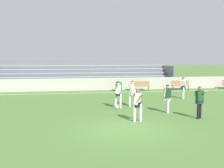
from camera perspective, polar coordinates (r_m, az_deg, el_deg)
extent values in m
plane|color=#517A38|center=(12.62, 2.69, -9.37)|extent=(160.00, 160.00, 0.00)
cube|color=white|center=(24.64, -3.17, -1.82)|extent=(44.00, 0.12, 0.01)
cube|color=#BCB7AD|center=(26.41, -3.59, -0.03)|extent=(48.00, 0.16, 1.17)
cube|color=#B2B2B7|center=(27.42, -5.16, -0.28)|extent=(18.19, 0.36, 0.08)
cube|color=slate|center=(27.25, -5.13, -0.71)|extent=(18.19, 0.04, 0.37)
cube|color=#B2B2B7|center=(28.06, -5.26, 0.61)|extent=(18.19, 0.36, 0.08)
cube|color=slate|center=(27.87, -5.23, 0.20)|extent=(18.19, 0.04, 0.37)
cube|color=#B2B2B7|center=(28.69, -5.36, 1.46)|extent=(18.19, 0.36, 0.08)
cube|color=slate|center=(28.51, -5.33, 1.06)|extent=(18.19, 0.04, 0.37)
cube|color=#B2B2B7|center=(29.34, -5.45, 2.28)|extent=(18.19, 0.36, 0.08)
cube|color=slate|center=(29.15, -5.42, 1.89)|extent=(18.19, 0.04, 0.37)
cube|color=#B2B2B7|center=(29.99, -5.54, 3.06)|extent=(18.19, 0.36, 0.08)
cube|color=slate|center=(29.80, -5.51, 2.69)|extent=(18.19, 0.04, 0.37)
cube|color=#B2B2B7|center=(30.64, -5.63, 3.80)|extent=(18.19, 0.36, 0.08)
cube|color=slate|center=(30.45, -5.60, 3.44)|extent=(18.19, 0.04, 0.37)
cube|color=slate|center=(30.93, 11.47, 1.69)|extent=(0.20, 3.72, 2.20)
cylinder|color=slate|center=(30.88, -5.66, 4.84)|extent=(18.19, 0.06, 0.06)
cube|color=#99754C|center=(27.34, 14.05, -0.28)|extent=(1.80, 0.40, 0.06)
cube|color=#99754C|center=(27.48, 13.91, 0.28)|extent=(1.80, 0.05, 0.40)
cylinder|color=#47474C|center=(27.07, 12.52, -0.78)|extent=(0.07, 0.07, 0.45)
cylinder|color=#47474C|center=(27.68, 15.52, -0.71)|extent=(0.07, 0.07, 0.45)
cube|color=#99754C|center=(26.03, 5.92, -0.44)|extent=(1.80, 0.40, 0.06)
cube|color=#99754C|center=(26.18, 5.82, 0.15)|extent=(1.80, 0.05, 0.40)
cylinder|color=#47474C|center=(25.87, 4.25, -0.96)|extent=(0.07, 0.07, 0.45)
cylinder|color=#47474C|center=(26.27, 7.56, -0.89)|extent=(0.07, 0.07, 0.45)
cylinder|color=#47474C|center=(29.45, 22.22, -0.55)|extent=(0.07, 0.07, 0.45)
cylinder|color=#2D7F3D|center=(25.52, 1.42, -0.58)|extent=(0.60, 0.60, 0.86)
cylinder|color=white|center=(17.50, 1.75, -3.50)|extent=(0.13, 0.13, 0.92)
cylinder|color=white|center=(17.59, 0.76, -3.45)|extent=(0.13, 0.13, 0.92)
cube|color=black|center=(17.48, 1.26, -2.06)|extent=(0.22, 0.36, 0.24)
cube|color=white|center=(17.44, 1.26, -1.08)|extent=(0.34, 0.38, 0.60)
cylinder|color=beige|center=(17.24, 1.05, -1.03)|extent=(0.29, 0.08, 0.50)
cylinder|color=beige|center=(17.63, 1.47, -0.88)|extent=(0.29, 0.08, 0.50)
sphere|color=beige|center=(17.39, 1.26, 0.18)|extent=(0.21, 0.21, 0.21)
sphere|color=black|center=(17.39, 1.26, 0.25)|extent=(0.20, 0.20, 0.20)
cylinder|color=white|center=(18.07, 3.69, -3.21)|extent=(0.13, 0.13, 0.92)
cylinder|color=white|center=(18.03, 4.86, -3.24)|extent=(0.13, 0.13, 0.92)
cube|color=white|center=(17.99, 4.28, -1.84)|extent=(0.24, 0.37, 0.24)
cube|color=white|center=(17.95, 4.29, -0.89)|extent=(0.39, 0.40, 0.60)
cylinder|color=beige|center=(18.15, 4.48, -0.69)|extent=(0.32, 0.10, 0.49)
cylinder|color=beige|center=(17.74, 4.10, -0.85)|extent=(0.32, 0.10, 0.49)
sphere|color=beige|center=(17.91, 4.30, 0.33)|extent=(0.21, 0.21, 0.21)
sphere|color=brown|center=(17.90, 4.30, 0.40)|extent=(0.20, 0.20, 0.20)
cylinder|color=black|center=(15.20, 17.37, -5.18)|extent=(0.13, 0.13, 0.94)
cylinder|color=black|center=(15.40, 17.79, -5.05)|extent=(0.13, 0.13, 0.94)
cube|color=#232847|center=(15.22, 17.64, -3.46)|extent=(0.41, 0.31, 0.24)
cube|color=#194228|center=(15.18, 17.67, -2.34)|extent=(0.44, 0.38, 0.58)
cylinder|color=#A87A5B|center=(15.20, 16.96, -2.16)|extent=(0.16, 0.34, 0.48)
cylinder|color=#A87A5B|center=(15.15, 18.39, -2.23)|extent=(0.16, 0.34, 0.48)
sphere|color=#A87A5B|center=(15.13, 17.72, -0.90)|extent=(0.21, 0.21, 0.21)
sphere|color=brown|center=(15.13, 17.72, -0.82)|extent=(0.20, 0.20, 0.20)
cylinder|color=white|center=(16.29, 11.50, -4.42)|extent=(0.13, 0.13, 0.87)
cylinder|color=white|center=(16.52, 11.21, -4.28)|extent=(0.13, 0.13, 0.87)
cube|color=white|center=(16.33, 11.38, -2.92)|extent=(0.42, 0.39, 0.24)
cube|color=#194228|center=(16.29, 11.40, -1.88)|extent=(0.52, 0.51, 0.60)
cylinder|color=#D6A884|center=(16.17, 10.86, -1.79)|extent=(0.22, 0.26, 0.51)
cylinder|color=#D6A884|center=(16.40, 11.95, -1.71)|extent=(0.22, 0.26, 0.51)
sphere|color=#D6A884|center=(16.24, 11.43, -0.53)|extent=(0.21, 0.21, 0.21)
sphere|color=black|center=(16.24, 11.43, -0.46)|extent=(0.20, 0.20, 0.20)
cylinder|color=white|center=(22.10, 14.37, -1.76)|extent=(0.13, 0.13, 0.88)
cylinder|color=white|center=(21.86, 14.57, -1.84)|extent=(0.13, 0.13, 0.88)
cube|color=#232847|center=(21.93, 14.50, -0.71)|extent=(0.42, 0.37, 0.24)
cube|color=white|center=(21.90, 14.52, 0.07)|extent=(0.52, 0.52, 0.60)
cylinder|color=#D6A884|center=(22.00, 14.94, 0.18)|extent=(0.22, 0.30, 0.50)
cylinder|color=#D6A884|center=(21.79, 14.09, 0.15)|extent=(0.22, 0.30, 0.50)
sphere|color=#D6A884|center=(21.86, 14.54, 1.07)|extent=(0.21, 0.21, 0.21)
sphere|color=black|center=(21.86, 14.55, 1.13)|extent=(0.20, 0.20, 0.20)
cylinder|color=white|center=(14.11, 5.94, -5.92)|extent=(0.13, 0.13, 0.88)
cylinder|color=white|center=(13.98, 4.69, -6.01)|extent=(0.13, 0.13, 0.88)
cube|color=black|center=(13.97, 5.33, -4.28)|extent=(0.39, 0.42, 0.24)
cube|color=white|center=(13.92, 5.35, -3.07)|extent=(0.49, 0.50, 0.59)
cylinder|color=brown|center=(13.72, 5.64, -3.04)|extent=(0.34, 0.27, 0.47)
cylinder|color=brown|center=(14.10, 5.06, -2.79)|extent=(0.34, 0.27, 0.47)
sphere|color=brown|center=(13.86, 5.36, -1.50)|extent=(0.21, 0.21, 0.21)
sphere|color=brown|center=(13.86, 5.36, -1.41)|extent=(0.20, 0.20, 0.20)
sphere|color=white|center=(17.31, 1.03, -4.78)|extent=(0.22, 0.22, 0.22)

